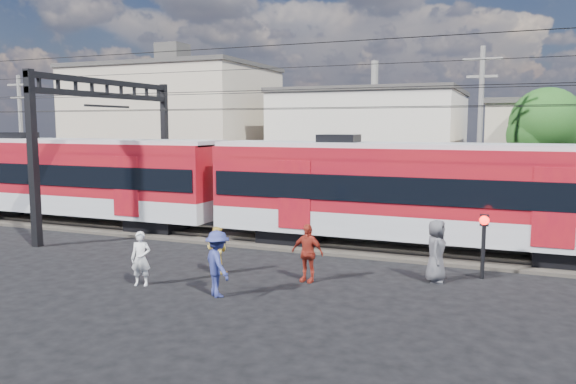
# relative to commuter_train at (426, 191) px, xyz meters

# --- Properties ---
(ground) EXTENTS (120.00, 120.00, 0.00)m
(ground) POSITION_rel_commuter_train_xyz_m (-4.58, -8.00, -2.40)
(ground) COLOR black
(ground) RESTS_ON ground
(track_bed) EXTENTS (70.00, 3.40, 0.12)m
(track_bed) POSITION_rel_commuter_train_xyz_m (-4.58, 0.00, -2.34)
(track_bed) COLOR #2D2823
(track_bed) RESTS_ON ground
(rail_near) EXTENTS (70.00, 0.12, 0.12)m
(rail_near) POSITION_rel_commuter_train_xyz_m (-4.58, -0.75, -2.22)
(rail_near) COLOR #59544C
(rail_near) RESTS_ON track_bed
(rail_far) EXTENTS (70.00, 0.12, 0.12)m
(rail_far) POSITION_rel_commuter_train_xyz_m (-4.58, 0.75, -2.22)
(rail_far) COLOR #59544C
(rail_far) RESTS_ON track_bed
(commuter_train) EXTENTS (50.30, 3.08, 4.17)m
(commuter_train) POSITION_rel_commuter_train_xyz_m (0.00, 0.00, 0.00)
(commuter_train) COLOR black
(commuter_train) RESTS_ON ground
(catenary) EXTENTS (70.00, 9.30, 7.52)m
(catenary) POSITION_rel_commuter_train_xyz_m (-13.24, -0.00, 2.73)
(catenary) COLOR black
(catenary) RESTS_ON ground
(building_west) EXTENTS (14.28, 10.20, 9.30)m
(building_west) POSITION_rel_commuter_train_xyz_m (-21.58, 16.00, 2.25)
(building_west) COLOR #B8A38C
(building_west) RESTS_ON ground
(building_midwest) EXTENTS (12.24, 12.24, 7.30)m
(building_midwest) POSITION_rel_commuter_train_xyz_m (-6.58, 19.00, 1.25)
(building_midwest) COLOR beige
(building_midwest) RESTS_ON ground
(utility_pole_mid) EXTENTS (1.80, 0.24, 8.50)m
(utility_pole_mid) POSITION_rel_commuter_train_xyz_m (1.42, 7.00, 2.13)
(utility_pole_mid) COLOR slate
(utility_pole_mid) RESTS_ON ground
(utility_pole_west) EXTENTS (1.80, 0.24, 8.00)m
(utility_pole_west) POSITION_rel_commuter_train_xyz_m (-26.58, 6.00, 1.88)
(utility_pole_west) COLOR slate
(utility_pole_west) RESTS_ON ground
(tree_near) EXTENTS (3.82, 3.64, 6.72)m
(tree_near) POSITION_rel_commuter_train_xyz_m (4.60, 10.09, 2.26)
(tree_near) COLOR #382619
(tree_near) RESTS_ON ground
(pedestrian_a) EXTENTS (0.69, 0.56, 1.66)m
(pedestrian_a) POSITION_rel_commuter_train_xyz_m (-7.32, -7.49, -1.57)
(pedestrian_a) COLOR silver
(pedestrian_a) RESTS_ON ground
(pedestrian_b) EXTENTS (0.80, 0.65, 1.55)m
(pedestrian_b) POSITION_rel_commuter_train_xyz_m (-5.91, -5.34, -1.63)
(pedestrian_b) COLOR gold
(pedestrian_b) RESTS_ON ground
(pedestrian_c) EXTENTS (1.39, 1.32, 1.89)m
(pedestrian_c) POSITION_rel_commuter_train_xyz_m (-4.62, -7.57, -1.46)
(pedestrian_c) COLOR navy
(pedestrian_c) RESTS_ON ground
(pedestrian_d) EXTENTS (1.10, 0.55, 1.82)m
(pedestrian_d) POSITION_rel_commuter_train_xyz_m (-2.80, -5.18, -1.49)
(pedestrian_d) COLOR maroon
(pedestrian_d) RESTS_ON ground
(pedestrian_e) EXTENTS (0.64, 0.96, 1.95)m
(pedestrian_e) POSITION_rel_commuter_train_xyz_m (0.90, -3.71, -1.43)
(pedestrian_e) COLOR #444449
(pedestrian_e) RESTS_ON ground
(crossing_signal) EXTENTS (0.30, 0.30, 2.07)m
(crossing_signal) POSITION_rel_commuter_train_xyz_m (2.23, -2.81, -0.97)
(crossing_signal) COLOR black
(crossing_signal) RESTS_ON ground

